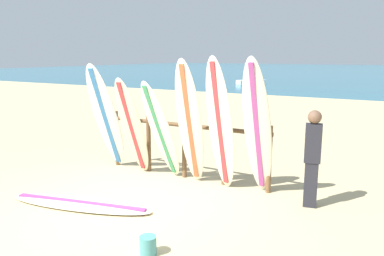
{
  "coord_description": "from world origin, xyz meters",
  "views": [
    {
      "loc": [
        3.66,
        -3.93,
        2.36
      ],
      "look_at": [
        -0.02,
        2.49,
        0.93
      ],
      "focal_mm": 35.42,
      "sensor_mm": 36.0,
      "label": 1
    }
  ],
  "objects": [
    {
      "name": "ground_plane",
      "position": [
        0.0,
        0.0,
        0.0
      ],
      "size": [
        120.0,
        120.0,
        0.0
      ],
      "primitive_type": "plane",
      "color": "#CCB784"
    },
    {
      "name": "beachgoer_standing",
      "position": [
        2.46,
        1.91,
        0.85
      ],
      "size": [
        0.28,
        0.21,
        1.54
      ],
      "color": "#26262D",
      "rests_on": "ground"
    },
    {
      "name": "surfboard_leaning_center_right",
      "position": [
        0.91,
        1.84,
        1.18
      ],
      "size": [
        0.57,
        0.66,
        2.37
      ],
      "color": "silver",
      "rests_on": "ground"
    },
    {
      "name": "surfboard_leaning_center",
      "position": [
        0.33,
        1.81,
        1.16
      ],
      "size": [
        0.53,
        0.78,
        2.33
      ],
      "color": "silver",
      "rests_on": "ground"
    },
    {
      "name": "surfboard_leaning_center_left",
      "position": [
        -0.28,
        1.78,
        0.97
      ],
      "size": [
        0.63,
        0.98,
        1.94
      ],
      "color": "white",
      "rests_on": "ground"
    },
    {
      "name": "surfboard_leaning_right",
      "position": [
        1.57,
        1.88,
        1.18
      ],
      "size": [
        0.48,
        0.83,
        2.37
      ],
      "color": "silver",
      "rests_on": "ground"
    },
    {
      "name": "surfboard_leaning_left",
      "position": [
        -0.93,
        1.75,
        0.99
      ],
      "size": [
        0.51,
        0.8,
        1.98
      ],
      "color": "beige",
      "rests_on": "ground"
    },
    {
      "name": "ocean_water",
      "position": [
        0.0,
        58.0,
        0.0
      ],
      "size": [
        120.0,
        80.0,
        0.01
      ],
      "primitive_type": "cube",
      "color": "teal",
      "rests_on": "ground"
    },
    {
      "name": "surfboard_leaning_far_left",
      "position": [
        -1.61,
        1.77,
        1.11
      ],
      "size": [
        0.67,
        1.01,
        2.23
      ],
      "color": "white",
      "rests_on": "ground"
    },
    {
      "name": "surfboard_lying_on_sand",
      "position": [
        -0.72,
        0.11,
        0.04
      ],
      "size": [
        2.52,
        1.1,
        0.08
      ],
      "color": "silver",
      "rests_on": "ground"
    },
    {
      "name": "small_boat_offshore",
      "position": [
        -7.63,
        25.57,
        0.26
      ],
      "size": [
        2.1,
        2.44,
        0.71
      ],
      "color": "silver",
      "rests_on": "ocean_water"
    },
    {
      "name": "sand_bucket",
      "position": [
        1.11,
        -0.55,
        0.11
      ],
      "size": [
        0.21,
        0.21,
        0.23
      ],
      "primitive_type": "cylinder",
      "color": "teal",
      "rests_on": "ground"
    },
    {
      "name": "surfboard_rack",
      "position": [
        -0.02,
        2.19,
        0.74
      ],
      "size": [
        3.51,
        0.09,
        1.19
      ],
      "color": "brown",
      "rests_on": "ground"
    }
  ]
}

